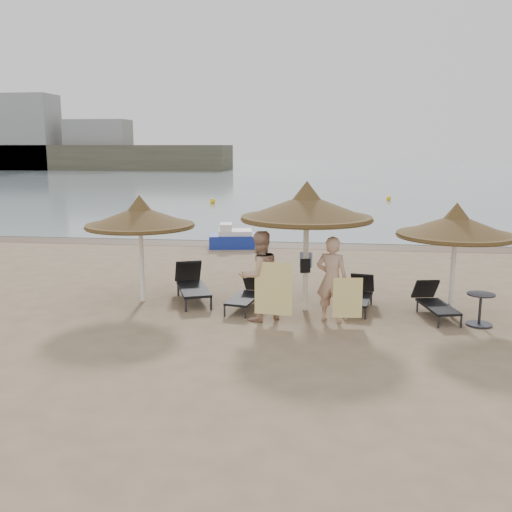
{
  "coord_description": "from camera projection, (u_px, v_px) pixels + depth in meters",
  "views": [
    {
      "loc": [
        1.24,
        -12.91,
        3.89
      ],
      "look_at": [
        -0.57,
        1.2,
        1.13
      ],
      "focal_mm": 40.0,
      "sensor_mm": 36.0,
      "label": 1
    }
  ],
  "objects": [
    {
      "name": "palapa_right",
      "position": [
        456.0,
        226.0,
        12.87
      ],
      "size": [
        2.66,
        2.66,
        2.64
      ],
      "rotation": [
        0.0,
        0.0,
        0.37
      ],
      "color": "white",
      "rests_on": "ground"
    },
    {
      "name": "palapa_left",
      "position": [
        140.0,
        217.0,
        14.11
      ],
      "size": [
        2.72,
        2.72,
        2.7
      ],
      "rotation": [
        0.0,
        0.0,
        0.17
      ],
      "color": "white",
      "rests_on": "ground"
    },
    {
      "name": "buoy_mid",
      "position": [
        389.0,
        198.0,
        40.9
      ],
      "size": [
        0.34,
        0.34,
        0.34
      ],
      "primitive_type": "sphere",
      "color": "yellow",
      "rests_on": "ground"
    },
    {
      "name": "bag_dark",
      "position": [
        305.0,
        266.0,
        13.39
      ],
      "size": [
        0.24,
        0.15,
        0.33
      ],
      "rotation": [
        0.0,
        0.0,
        0.36
      ],
      "color": "black",
      "rests_on": "ground"
    },
    {
      "name": "towel_right",
      "position": [
        348.0,
        298.0,
        12.43
      ],
      "size": [
        0.64,
        0.09,
        0.9
      ],
      "rotation": [
        0.0,
        0.0,
        0.1
      ],
      "color": "yellow",
      "rests_on": "ground"
    },
    {
      "name": "lounger_near_right",
      "position": [
        359.0,
        294.0,
        13.85
      ],
      "size": [
        0.84,
        1.76,
        0.76
      ],
      "rotation": [
        0.0,
        0.0,
        -0.17
      ],
      "color": "#26272E",
      "rests_on": "ground"
    },
    {
      "name": "side_table",
      "position": [
        480.0,
        310.0,
        12.49
      ],
      "size": [
        0.6,
        0.6,
        0.72
      ],
      "rotation": [
        0.0,
        0.0,
        -0.33
      ],
      "color": "#26272E",
      "rests_on": "ground"
    },
    {
      "name": "bag_patterned",
      "position": [
        306.0,
        260.0,
        13.71
      ],
      "size": [
        0.3,
        0.17,
        0.36
      ],
      "rotation": [
        0.0,
        0.0,
        -0.28
      ],
      "color": "silver",
      "rests_on": "ground"
    },
    {
      "name": "ground",
      "position": [
        273.0,
        313.0,
        13.46
      ],
      "size": [
        160.0,
        160.0,
        0.0
      ],
      "primitive_type": "plane",
      "color": "#977E5F",
      "rests_on": "ground"
    },
    {
      "name": "far_shore",
      "position": [
        166.0,
        152.0,
        91.83
      ],
      "size": [
        150.0,
        54.8,
        12.0
      ],
      "color": "brown",
      "rests_on": "ground"
    },
    {
      "name": "person_left",
      "position": [
        259.0,
        269.0,
        12.76
      ],
      "size": [
        1.29,
        1.21,
        2.36
      ],
      "primitive_type": "imported",
      "rotation": [
        0.0,
        0.0,
        3.76
      ],
      "color": "tan",
      "rests_on": "ground"
    },
    {
      "name": "person_right",
      "position": [
        332.0,
        273.0,
        12.63
      ],
      "size": [
        1.18,
        0.92,
        2.25
      ],
      "primitive_type": "imported",
      "rotation": [
        0.0,
        0.0,
        2.88
      ],
      "color": "tan",
      "rests_on": "ground"
    },
    {
      "name": "sea",
      "position": [
        322.0,
        170.0,
        91.36
      ],
      "size": [
        200.0,
        140.0,
        0.03
      ],
      "primitive_type": "cube",
      "color": "gray",
      "rests_on": "ground"
    },
    {
      "name": "buoy_left",
      "position": [
        213.0,
        201.0,
        38.64
      ],
      "size": [
        0.39,
        0.39,
        0.39
      ],
      "primitive_type": "sphere",
      "color": "yellow",
      "rests_on": "ground"
    },
    {
      "name": "lounger_far_left",
      "position": [
        192.0,
        284.0,
        14.61
      ],
      "size": [
        1.37,
        2.13,
        0.91
      ],
      "rotation": [
        0.0,
        0.0,
        0.38
      ],
      "color": "#26272E",
      "rests_on": "ground"
    },
    {
      "name": "towel_left",
      "position": [
        273.0,
        289.0,
        12.44
      ],
      "size": [
        0.84,
        0.14,
        1.18
      ],
      "rotation": [
        0.0,
        0.0,
        -0.14
      ],
      "color": "yellow",
      "rests_on": "ground"
    },
    {
      "name": "lounger_near_left",
      "position": [
        247.0,
        294.0,
        13.91
      ],
      "size": [
        0.85,
        1.76,
        0.75
      ],
      "rotation": [
        0.0,
        0.0,
        -0.18
      ],
      "color": "#26272E",
      "rests_on": "ground"
    },
    {
      "name": "lounger_far_right",
      "position": [
        434.0,
        302.0,
        13.2
      ],
      "size": [
        0.9,
        1.76,
        0.75
      ],
      "rotation": [
        0.0,
        0.0,
        0.21
      ],
      "color": "#26272E",
      "rests_on": "ground"
    },
    {
      "name": "pedal_boat",
      "position": [
        235.0,
        238.0,
        22.15
      ],
      "size": [
        2.17,
        1.5,
        0.93
      ],
      "rotation": [
        0.0,
        0.0,
        0.17
      ],
      "color": "#172B96",
      "rests_on": "ground"
    },
    {
      "name": "palapa_center",
      "position": [
        307.0,
        208.0,
        13.29
      ],
      "size": [
        3.12,
        3.12,
        3.09
      ],
      "rotation": [
        0.0,
        0.0,
        -0.05
      ],
      "color": "white",
      "rests_on": "ground"
    },
    {
      "name": "wet_sand_strip",
      "position": [
        297.0,
        245.0,
        22.62
      ],
      "size": [
        200.0,
        1.6,
        0.01
      ],
      "primitive_type": "cube",
      "color": "brown",
      "rests_on": "ground"
    }
  ]
}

